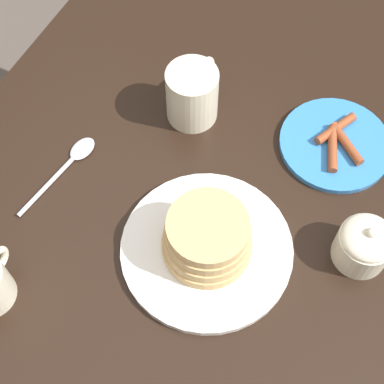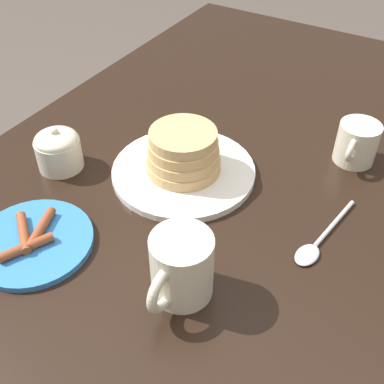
{
  "view_description": "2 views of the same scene",
  "coord_description": "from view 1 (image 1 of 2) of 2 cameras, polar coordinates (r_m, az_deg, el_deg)",
  "views": [
    {
      "loc": [
        -0.31,
        -0.17,
        1.5
      ],
      "look_at": [
        0.06,
        0.01,
        0.76
      ],
      "focal_mm": 55.0,
      "sensor_mm": 36.0,
      "label": 1
    },
    {
      "loc": [
        0.54,
        0.3,
        1.26
      ],
      "look_at": [
        0.06,
        0.01,
        0.76
      ],
      "focal_mm": 45.0,
      "sensor_mm": 36.0,
      "label": 2
    }
  ],
  "objects": [
    {
      "name": "ground_plane",
      "position": [
        1.54,
        -0.69,
        -15.99
      ],
      "size": [
        8.0,
        8.0,
        0.0
      ],
      "primitive_type": "plane",
      "color": "#51473F"
    },
    {
      "name": "side_plate_bacon",
      "position": [
        0.95,
        13.74,
        4.58
      ],
      "size": [
        0.17,
        0.17,
        0.02
      ],
      "color": "#337AC6",
      "rests_on": "dining_table"
    },
    {
      "name": "coffee_mug",
      "position": [
        0.93,
        0.1,
        9.57
      ],
      "size": [
        0.11,
        0.08,
        0.1
      ],
      "color": "beige",
      "rests_on": "dining_table"
    },
    {
      "name": "sugar_bowl",
      "position": [
        0.84,
        16.37,
        -4.87
      ],
      "size": [
        0.08,
        0.08,
        0.08
      ],
      "color": "beige",
      "rests_on": "dining_table"
    },
    {
      "name": "pancake_plate",
      "position": [
        0.81,
        1.55,
        -4.73
      ],
      "size": [
        0.24,
        0.24,
        0.09
      ],
      "color": "white",
      "rests_on": "dining_table"
    },
    {
      "name": "dining_table",
      "position": [
        0.96,
        -1.07,
        -7.53
      ],
      "size": [
        1.44,
        0.8,
        0.73
      ],
      "color": "black",
      "rests_on": "ground_plane"
    },
    {
      "name": "spoon",
      "position": [
        0.93,
        -11.69,
        2.97
      ],
      "size": [
        0.17,
        0.04,
        0.01
      ],
      "color": "silver",
      "rests_on": "dining_table"
    }
  ]
}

